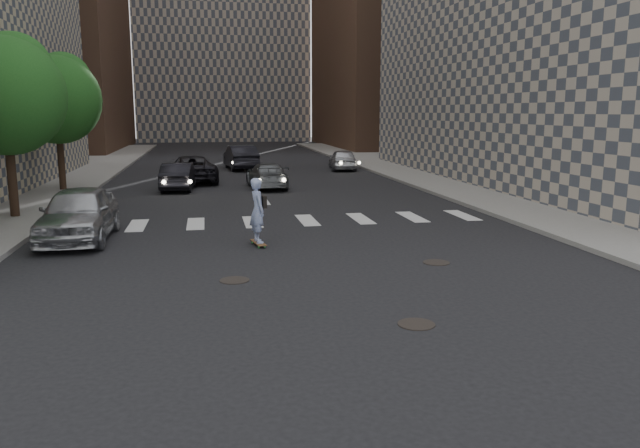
# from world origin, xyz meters

# --- Properties ---
(ground) EXTENTS (160.00, 160.00, 0.00)m
(ground) POSITION_xyz_m (0.00, 0.00, 0.00)
(ground) COLOR black
(ground) RESTS_ON ground
(sidewalk_right) EXTENTS (13.00, 80.00, 0.15)m
(sidewalk_right) POSITION_xyz_m (14.50, 20.00, 0.07)
(sidewalk_right) COLOR gray
(sidewalk_right) RESTS_ON ground
(tree_b) EXTENTS (4.20, 4.20, 6.60)m
(tree_b) POSITION_xyz_m (-9.45, 11.14, 4.65)
(tree_b) COLOR #382619
(tree_b) RESTS_ON sidewalk_left
(tree_c) EXTENTS (4.20, 4.20, 6.60)m
(tree_c) POSITION_xyz_m (-9.45, 19.14, 4.65)
(tree_c) COLOR #382619
(tree_c) RESTS_ON sidewalk_left
(manhole_a) EXTENTS (0.70, 0.70, 0.02)m
(manhole_a) POSITION_xyz_m (1.20, -2.50, 0.01)
(manhole_a) COLOR black
(manhole_a) RESTS_ON ground
(manhole_b) EXTENTS (0.70, 0.70, 0.02)m
(manhole_b) POSITION_xyz_m (-2.00, 1.20, 0.01)
(manhole_b) COLOR black
(manhole_b) RESTS_ON ground
(manhole_c) EXTENTS (0.70, 0.70, 0.02)m
(manhole_c) POSITION_xyz_m (3.30, 2.00, 0.01)
(manhole_c) COLOR black
(manhole_c) RESTS_ON ground
(skateboarder) EXTENTS (0.58, 1.04, 2.01)m
(skateboarder) POSITION_xyz_m (-1.12, 4.97, 1.06)
(skateboarder) COLOR brown
(skateboarder) RESTS_ON ground
(silver_sedan) EXTENTS (2.01, 4.90, 1.66)m
(silver_sedan) POSITION_xyz_m (-6.47, 6.77, 0.83)
(silver_sedan) COLOR #A9ABB0
(silver_sedan) RESTS_ON ground
(traffic_car_a) EXTENTS (1.77, 4.28, 1.38)m
(traffic_car_a) POSITION_xyz_m (-3.94, 18.93, 0.69)
(traffic_car_a) COLOR black
(traffic_car_a) RESTS_ON ground
(traffic_car_b) EXTENTS (2.01, 4.53, 1.29)m
(traffic_car_b) POSITION_xyz_m (0.50, 18.87, 0.65)
(traffic_car_b) COLOR #5A5E61
(traffic_car_b) RESTS_ON ground
(traffic_car_c) EXTENTS (2.97, 5.59, 1.49)m
(traffic_car_c) POSITION_xyz_m (-3.36, 22.25, 0.75)
(traffic_car_c) COLOR black
(traffic_car_c) RESTS_ON ground
(traffic_car_d) EXTENTS (2.17, 4.33, 1.42)m
(traffic_car_d) POSITION_xyz_m (6.50, 28.00, 0.71)
(traffic_car_d) COLOR #B9BBC1
(traffic_car_d) RESTS_ON ground
(traffic_car_e) EXTENTS (2.28, 5.15, 1.64)m
(traffic_car_e) POSITION_xyz_m (-0.25, 29.67, 0.82)
(traffic_car_e) COLOR black
(traffic_car_e) RESTS_ON ground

